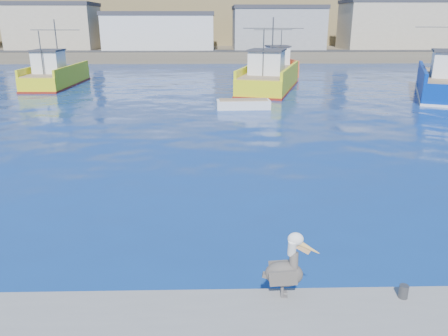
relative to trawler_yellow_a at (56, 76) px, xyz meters
name	(u,v)px	position (x,y,z in m)	size (l,w,h in m)	color
ground	(251,244)	(16.78, -33.18, -1.01)	(260.00, 260.00, 0.00)	navy
dock_bollards	(292,293)	(17.38, -36.58, -0.36)	(36.20, 0.20, 0.30)	#4C4C4C
far_shore	(217,10)	(16.79, 76.02, 7.97)	(200.00, 81.00, 24.00)	brown
trawler_yellow_a	(56,76)	(0.00, 0.00, 0.00)	(4.88, 10.73, 6.43)	yellow
trawler_yellow_b	(269,78)	(20.96, -3.08, 0.08)	(7.47, 12.81, 6.62)	yellow
trawler_blue	(448,82)	(36.12, -6.81, 0.14)	(9.41, 14.07, 6.77)	navy
boat_orange	(275,65)	(23.26, 9.94, 0.06)	(4.86, 9.56, 6.19)	#D74E24
skiff_mid	(243,105)	(17.94, -12.43, -0.73)	(3.98, 1.54, 0.85)	silver
pelican	(286,269)	(17.26, -36.41, 0.13)	(1.22, 0.58, 1.50)	#595451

